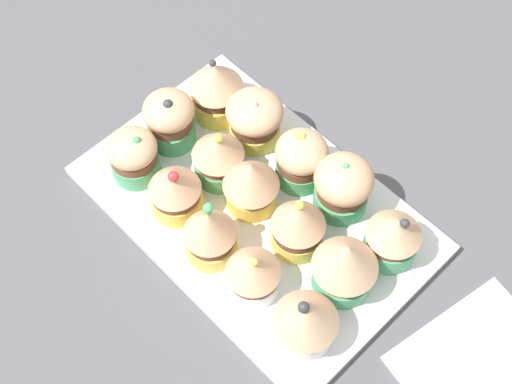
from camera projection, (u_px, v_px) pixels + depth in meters
ground_plane at (256, 218)px, 79.04cm from camera, size 180.00×180.00×3.00cm
baking_tray at (256, 209)px, 77.24cm from camera, size 36.88×23.94×1.20cm
cupcake_0 at (133, 155)px, 76.22cm from camera, size 5.53×5.53×6.56cm
cupcake_1 at (175, 190)px, 73.57cm from camera, size 5.60×5.60×7.56cm
cupcake_2 at (210, 233)px, 70.68cm from camera, size 5.48×5.48×8.04cm
cupcake_3 at (253, 272)px, 69.14cm from camera, size 5.53×5.53×6.75cm
cupcake_4 at (306, 320)px, 66.17cm from camera, size 6.39×6.39×7.58cm
cupcake_5 at (170, 119)px, 78.14cm from camera, size 5.71×5.71×7.40cm
cupcake_6 at (221, 153)px, 75.75cm from camera, size 5.68×5.68×7.63cm
cupcake_7 at (250, 184)px, 73.55cm from camera, size 6.02×6.02×7.42cm
cupcake_8 at (298, 224)px, 70.99cm from camera, size 5.61×5.61×8.28cm
cupcake_9 at (343, 268)px, 68.57cm from camera, size 6.60×6.60×7.78cm
cupcake_10 at (216, 88)px, 79.97cm from camera, size 6.26×6.26×7.94cm
cupcake_11 at (255, 119)px, 78.42cm from camera, size 6.43×6.43×6.83cm
cupcake_12 at (301, 159)px, 75.68cm from camera, size 5.71×5.71×7.08cm
cupcake_13 at (343, 186)px, 73.67cm from camera, size 6.27×6.27×7.47cm
cupcake_14 at (393, 236)px, 70.95cm from camera, size 5.68×5.68×7.18cm
napkin at (477, 360)px, 69.00cm from camera, size 13.50×16.85×0.60cm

